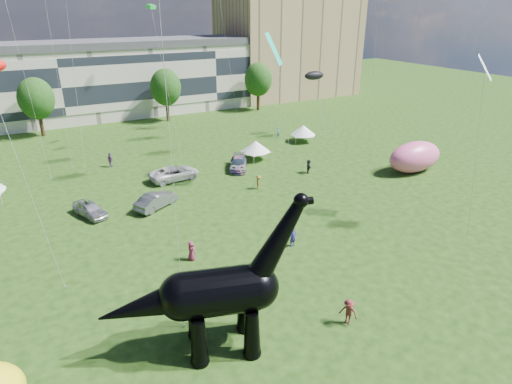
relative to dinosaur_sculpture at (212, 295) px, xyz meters
name	(u,v)px	position (x,y,z in m)	size (l,w,h in m)	color
ground	(299,304)	(6.52, 0.87, -3.70)	(220.00, 220.00, 0.00)	#16330C
terrace_row	(58,86)	(-1.48, 62.87, 2.30)	(78.00, 11.00, 12.00)	beige
apartment_block	(288,43)	(46.52, 65.87, 7.30)	(28.00, 18.00, 22.00)	tan
tree_mid_left	(35,95)	(-5.48, 53.87, 2.59)	(5.20, 5.20, 9.44)	#382314
tree_mid_right	(165,84)	(14.52, 53.87, 2.59)	(5.20, 5.20, 9.44)	#382314
tree_far_right	(258,77)	(32.52, 53.87, 2.59)	(5.20, 5.20, 9.44)	#382314
dinosaur_sculpture	(212,295)	(0.00, 0.00, 0.00)	(11.94, 5.07, 9.81)	black
car_silver	(90,209)	(-3.61, 21.47, -2.98)	(1.72, 4.27, 1.46)	#B4B3B8
car_grey	(156,200)	(2.51, 20.29, -2.92)	(1.66, 4.75, 1.56)	slate
car_white	(175,173)	(6.54, 26.65, -2.90)	(2.66, 5.76, 1.60)	silver
car_dark	(238,163)	(14.57, 26.31, -2.99)	(2.01, 4.94, 1.43)	#595960
gazebo_near	(256,146)	(18.18, 28.45, -1.92)	(4.19, 4.19, 2.54)	white
gazebo_far	(303,130)	(28.16, 32.17, -1.94)	(4.71, 4.71, 2.51)	white
inflatable_pink	(415,157)	(32.89, 15.41, -1.84)	(7.45, 3.72, 3.72)	pink
visitors	(175,211)	(3.34, 16.90, -2.84)	(50.39, 38.73, 1.88)	#663475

